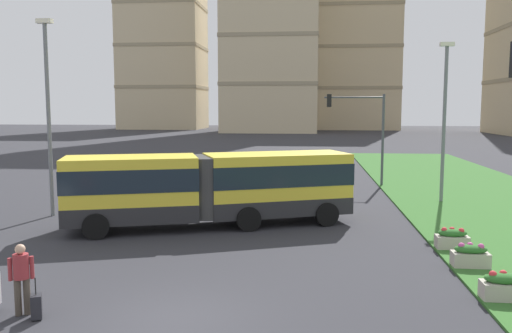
{
  "coord_description": "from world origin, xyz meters",
  "views": [
    {
      "loc": [
        3.19,
        -11.62,
        4.98
      ],
      "look_at": [
        0.73,
        12.79,
        2.2
      ],
      "focal_mm": 37.07,
      "sensor_mm": 36.0,
      "label": 1
    }
  ],
  "objects_px": {
    "apartment_tower_west": "(163,49)",
    "apartment_tower_centre": "(355,31)",
    "car_silver_hatch": "(168,171)",
    "flower_planter_0": "(504,286)",
    "flower_planter_1": "(470,255)",
    "pedestrian_crossing": "(21,274)",
    "articulated_bus": "(211,187)",
    "traffic_light_far_right": "(363,123)",
    "rolling_suitcase": "(36,306)",
    "streetlight_left": "(48,109)",
    "streetlight_median": "(444,115)",
    "flower_planter_2": "(452,238)"
  },
  "relations": [
    {
      "from": "apartment_tower_centre",
      "to": "streetlight_left",
      "type": "bearing_deg",
      "value": -102.34
    },
    {
      "from": "apartment_tower_west",
      "to": "pedestrian_crossing",
      "type": "bearing_deg",
      "value": -76.22
    },
    {
      "from": "flower_planter_0",
      "to": "streetlight_left",
      "type": "distance_m",
      "value": 19.56
    },
    {
      "from": "car_silver_hatch",
      "to": "streetlight_median",
      "type": "height_order",
      "value": "streetlight_median"
    },
    {
      "from": "articulated_bus",
      "to": "streetlight_median",
      "type": "relative_size",
      "value": 1.45
    },
    {
      "from": "car_silver_hatch",
      "to": "flower_planter_0",
      "type": "xyz_separation_m",
      "value": [
        14.22,
        -20.14,
        -0.33
      ]
    },
    {
      "from": "rolling_suitcase",
      "to": "streetlight_left",
      "type": "relative_size",
      "value": 0.11
    },
    {
      "from": "articulated_bus",
      "to": "flower_planter_0",
      "type": "distance_m",
      "value": 12.0
    },
    {
      "from": "streetlight_left",
      "to": "flower_planter_2",
      "type": "bearing_deg",
      "value": -14.35
    },
    {
      "from": "flower_planter_1",
      "to": "apartment_tower_centre",
      "type": "xyz_separation_m",
      "value": [
        4.76,
        104.39,
        21.21
      ]
    },
    {
      "from": "articulated_bus",
      "to": "traffic_light_far_right",
      "type": "height_order",
      "value": "traffic_light_far_right"
    },
    {
      "from": "articulated_bus",
      "to": "flower_planter_1",
      "type": "xyz_separation_m",
      "value": [
        9.02,
        -5.01,
        -1.23
      ]
    },
    {
      "from": "flower_planter_0",
      "to": "flower_planter_1",
      "type": "relative_size",
      "value": 1.0
    },
    {
      "from": "pedestrian_crossing",
      "to": "flower_planter_0",
      "type": "distance_m",
      "value": 11.98
    },
    {
      "from": "car_silver_hatch",
      "to": "pedestrian_crossing",
      "type": "xyz_separation_m",
      "value": [
        2.43,
        -22.16,
        0.25
      ]
    },
    {
      "from": "car_silver_hatch",
      "to": "flower_planter_1",
      "type": "bearing_deg",
      "value": -50.62
    },
    {
      "from": "apartment_tower_centre",
      "to": "apartment_tower_west",
      "type": "bearing_deg",
      "value": -177.86
    },
    {
      "from": "apartment_tower_centre",
      "to": "pedestrian_crossing",
      "type": "bearing_deg",
      "value": -98.62
    },
    {
      "from": "articulated_bus",
      "to": "rolling_suitcase",
      "type": "height_order",
      "value": "articulated_bus"
    },
    {
      "from": "rolling_suitcase",
      "to": "apartment_tower_centre",
      "type": "relative_size",
      "value": 0.02
    },
    {
      "from": "pedestrian_crossing",
      "to": "flower_planter_0",
      "type": "relative_size",
      "value": 1.58
    },
    {
      "from": "pedestrian_crossing",
      "to": "streetlight_left",
      "type": "relative_size",
      "value": 0.2
    },
    {
      "from": "flower_planter_1",
      "to": "streetlight_median",
      "type": "bearing_deg",
      "value": 80.67
    },
    {
      "from": "rolling_suitcase",
      "to": "flower_planter_1",
      "type": "relative_size",
      "value": 0.88
    },
    {
      "from": "traffic_light_far_right",
      "to": "apartment_tower_centre",
      "type": "xyz_separation_m",
      "value": [
        6.39,
        87.21,
        17.66
      ]
    },
    {
      "from": "pedestrian_crossing",
      "to": "streetlight_left",
      "type": "height_order",
      "value": "streetlight_left"
    },
    {
      "from": "rolling_suitcase",
      "to": "flower_planter_2",
      "type": "height_order",
      "value": "rolling_suitcase"
    },
    {
      "from": "rolling_suitcase",
      "to": "flower_planter_2",
      "type": "relative_size",
      "value": 0.88
    },
    {
      "from": "pedestrian_crossing",
      "to": "streetlight_median",
      "type": "relative_size",
      "value": 0.21
    },
    {
      "from": "flower_planter_0",
      "to": "apartment_tower_centre",
      "type": "height_order",
      "value": "apartment_tower_centre"
    },
    {
      "from": "apartment_tower_west",
      "to": "apartment_tower_centre",
      "type": "bearing_deg",
      "value": 2.14
    },
    {
      "from": "flower_planter_0",
      "to": "streetlight_median",
      "type": "bearing_deg",
      "value": 82.47
    },
    {
      "from": "flower_planter_1",
      "to": "apartment_tower_west",
      "type": "distance_m",
      "value": 111.04
    },
    {
      "from": "flower_planter_2",
      "to": "streetlight_median",
      "type": "bearing_deg",
      "value": 78.65
    },
    {
      "from": "articulated_bus",
      "to": "flower_planter_2",
      "type": "height_order",
      "value": "articulated_bus"
    },
    {
      "from": "apartment_tower_west",
      "to": "rolling_suitcase",
      "type": "bearing_deg",
      "value": -76.02
    },
    {
      "from": "articulated_bus",
      "to": "apartment_tower_west",
      "type": "bearing_deg",
      "value": 106.61
    },
    {
      "from": "flower_planter_1",
      "to": "flower_planter_0",
      "type": "bearing_deg",
      "value": -90.0
    },
    {
      "from": "flower_planter_0",
      "to": "flower_planter_1",
      "type": "height_order",
      "value": "same"
    },
    {
      "from": "rolling_suitcase",
      "to": "streetlight_left",
      "type": "height_order",
      "value": "streetlight_left"
    },
    {
      "from": "pedestrian_crossing",
      "to": "traffic_light_far_right",
      "type": "distance_m",
      "value": 24.44
    },
    {
      "from": "car_silver_hatch",
      "to": "flower_planter_1",
      "type": "relative_size",
      "value": 4.05
    },
    {
      "from": "flower_planter_1",
      "to": "apartment_tower_centre",
      "type": "relative_size",
      "value": 0.03
    },
    {
      "from": "rolling_suitcase",
      "to": "apartment_tower_west",
      "type": "xyz_separation_m",
      "value": [
        -26.84,
        107.82,
        17.65
      ]
    },
    {
      "from": "flower_planter_0",
      "to": "rolling_suitcase",
      "type": "bearing_deg",
      "value": -168.91
    },
    {
      "from": "articulated_bus",
      "to": "car_silver_hatch",
      "type": "bearing_deg",
      "value": 112.88
    },
    {
      "from": "car_silver_hatch",
      "to": "flower_planter_0",
      "type": "height_order",
      "value": "car_silver_hatch"
    },
    {
      "from": "articulated_bus",
      "to": "flower_planter_2",
      "type": "distance_m",
      "value": 9.56
    },
    {
      "from": "flower_planter_1",
      "to": "car_silver_hatch",
      "type": "bearing_deg",
      "value": 129.38
    },
    {
      "from": "pedestrian_crossing",
      "to": "streetlight_median",
      "type": "height_order",
      "value": "streetlight_median"
    }
  ]
}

